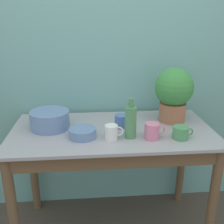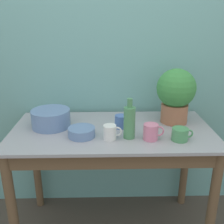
{
  "view_description": "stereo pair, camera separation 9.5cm",
  "coord_description": "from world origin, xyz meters",
  "px_view_note": "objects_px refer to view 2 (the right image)",
  "views": [
    {
      "loc": [
        -0.13,
        -1.25,
        1.52
      ],
      "look_at": [
        0.0,
        0.34,
        0.95
      ],
      "focal_mm": 42.0,
      "sensor_mm": 36.0,
      "label": 1
    },
    {
      "loc": [
        -0.04,
        -1.25,
        1.52
      ],
      "look_at": [
        0.0,
        0.34,
        0.95
      ],
      "focal_mm": 42.0,
      "sensor_mm": 36.0,
      "label": 2
    }
  ],
  "objects_px": {
    "mug_pink": "(151,132)",
    "mug_white": "(110,132)",
    "bottle_tall": "(129,122)",
    "potted_plant": "(176,93)",
    "bowl_wash_large": "(51,118)",
    "mug_green": "(180,134)",
    "bowl_small_blue": "(82,132)",
    "mug_blue": "(121,122)"
  },
  "relations": [
    {
      "from": "mug_pink",
      "to": "bowl_small_blue",
      "type": "distance_m",
      "value": 0.43
    },
    {
      "from": "mug_white",
      "to": "mug_blue",
      "type": "bearing_deg",
      "value": 66.46
    },
    {
      "from": "bottle_tall",
      "to": "mug_blue",
      "type": "relative_size",
      "value": 2.24
    },
    {
      "from": "bowl_wash_large",
      "to": "mug_green",
      "type": "distance_m",
      "value": 0.85
    },
    {
      "from": "bottle_tall",
      "to": "mug_white",
      "type": "relative_size",
      "value": 2.2
    },
    {
      "from": "potted_plant",
      "to": "mug_green",
      "type": "distance_m",
      "value": 0.34
    },
    {
      "from": "mug_green",
      "to": "bottle_tall",
      "type": "bearing_deg",
      "value": 171.7
    },
    {
      "from": "potted_plant",
      "to": "bowl_small_blue",
      "type": "relative_size",
      "value": 2.26
    },
    {
      "from": "mug_pink",
      "to": "mug_white",
      "type": "xyz_separation_m",
      "value": [
        -0.25,
        0.01,
        -0.0
      ]
    },
    {
      "from": "bottle_tall",
      "to": "mug_pink",
      "type": "xyz_separation_m",
      "value": [
        0.13,
        -0.03,
        -0.06
      ]
    },
    {
      "from": "mug_blue",
      "to": "bowl_small_blue",
      "type": "distance_m",
      "value": 0.28
    },
    {
      "from": "bowl_wash_large",
      "to": "mug_green",
      "type": "height_order",
      "value": "bowl_wash_large"
    },
    {
      "from": "bowl_wash_large",
      "to": "mug_blue",
      "type": "bearing_deg",
      "value": -3.85
    },
    {
      "from": "bottle_tall",
      "to": "mug_pink",
      "type": "relative_size",
      "value": 1.98
    },
    {
      "from": "bowl_wash_large",
      "to": "mug_white",
      "type": "distance_m",
      "value": 0.44
    },
    {
      "from": "mug_green",
      "to": "bowl_small_blue",
      "type": "bearing_deg",
      "value": 173.52
    },
    {
      "from": "mug_white",
      "to": "mug_pink",
      "type": "bearing_deg",
      "value": -2.15
    },
    {
      "from": "mug_pink",
      "to": "mug_green",
      "type": "height_order",
      "value": "mug_pink"
    },
    {
      "from": "potted_plant",
      "to": "mug_blue",
      "type": "xyz_separation_m",
      "value": [
        -0.38,
        -0.09,
        -0.17
      ]
    },
    {
      "from": "bowl_small_blue",
      "to": "mug_blue",
      "type": "bearing_deg",
      "value": 27.61
    },
    {
      "from": "bowl_wash_large",
      "to": "mug_pink",
      "type": "distance_m",
      "value": 0.68
    },
    {
      "from": "mug_blue",
      "to": "potted_plant",
      "type": "bearing_deg",
      "value": 14.11
    },
    {
      "from": "mug_green",
      "to": "mug_pink",
      "type": "bearing_deg",
      "value": 174.71
    },
    {
      "from": "bowl_wash_large",
      "to": "mug_green",
      "type": "bearing_deg",
      "value": -15.86
    },
    {
      "from": "mug_green",
      "to": "mug_blue",
      "type": "bearing_deg",
      "value": 149.83
    },
    {
      "from": "bottle_tall",
      "to": "potted_plant",
      "type": "bearing_deg",
      "value": 36.62
    },
    {
      "from": "bottle_tall",
      "to": "mug_green",
      "type": "height_order",
      "value": "bottle_tall"
    },
    {
      "from": "bowl_wash_large",
      "to": "mug_blue",
      "type": "distance_m",
      "value": 0.47
    },
    {
      "from": "mug_blue",
      "to": "mug_green",
      "type": "height_order",
      "value": "mug_blue"
    },
    {
      "from": "bowl_wash_large",
      "to": "mug_pink",
      "type": "height_order",
      "value": "bowl_wash_large"
    },
    {
      "from": "mug_pink",
      "to": "mug_green",
      "type": "relative_size",
      "value": 0.98
    },
    {
      "from": "potted_plant",
      "to": "mug_green",
      "type": "relative_size",
      "value": 2.93
    },
    {
      "from": "potted_plant",
      "to": "mug_blue",
      "type": "distance_m",
      "value": 0.42
    },
    {
      "from": "mug_pink",
      "to": "potted_plant",
      "type": "bearing_deg",
      "value": 53.36
    },
    {
      "from": "potted_plant",
      "to": "bowl_wash_large",
      "type": "height_order",
      "value": "potted_plant"
    },
    {
      "from": "bottle_tall",
      "to": "mug_green",
      "type": "xyz_separation_m",
      "value": [
        0.3,
        -0.04,
        -0.07
      ]
    },
    {
      "from": "mug_white",
      "to": "mug_green",
      "type": "bearing_deg",
      "value": -3.45
    },
    {
      "from": "bowl_small_blue",
      "to": "mug_white",
      "type": "bearing_deg",
      "value": -13.5
    },
    {
      "from": "potted_plant",
      "to": "bowl_small_blue",
      "type": "height_order",
      "value": "potted_plant"
    },
    {
      "from": "bottle_tall",
      "to": "mug_white",
      "type": "bearing_deg",
      "value": -170.8
    },
    {
      "from": "mug_blue",
      "to": "mug_white",
      "type": "xyz_separation_m",
      "value": [
        -0.08,
        -0.17,
        0.0
      ]
    },
    {
      "from": "mug_blue",
      "to": "mug_green",
      "type": "distance_m",
      "value": 0.4
    }
  ]
}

